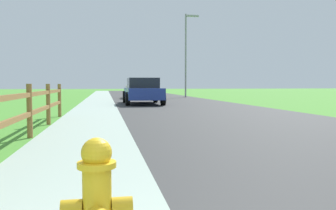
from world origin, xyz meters
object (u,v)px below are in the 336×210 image
fire_hydrant (97,202)px  parked_suv_blue (143,91)px  street_lamp (187,49)px  parked_car_beige (140,88)px

fire_hydrant → parked_suv_blue: size_ratio=0.16×
fire_hydrant → street_lamp: 28.33m
fire_hydrant → parked_suv_blue: bearing=83.1°
street_lamp → parked_car_beige: bearing=-161.2°
parked_car_beige → street_lamp: (4.13, 1.40, 3.33)m
parked_suv_blue → parked_car_beige: size_ratio=0.99×
fire_hydrant → parked_car_beige: parked_car_beige is taller
parked_suv_blue → street_lamp: 11.18m
parked_suv_blue → parked_car_beige: (0.63, 8.13, 0.05)m
fire_hydrant → parked_suv_blue: (2.14, 17.70, 0.34)m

